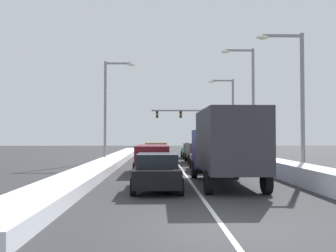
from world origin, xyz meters
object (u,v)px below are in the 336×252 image
at_px(suv_maroon_center_lane_second, 152,156).
at_px(street_lamp_right_mid, 249,96).
at_px(sedan_green_right_lane_fourth, 191,151).
at_px(sedan_black_center_lane_nearest, 157,171).
at_px(suv_charcoal_right_lane_third, 199,151).
at_px(street_lamp_right_near, 296,90).
at_px(roadside_sign_right, 257,121).
at_px(sedan_gray_right_lane_second, 207,159).
at_px(traffic_light_gantry, 187,121).
at_px(street_lamp_left_mid, 109,102).
at_px(sedan_red_center_lane_third, 158,155).
at_px(box_truck_right_lane_nearest, 225,144).
at_px(suv_tan_center_lane_fourth, 156,149).
at_px(street_lamp_right_far, 229,111).

height_order(suv_maroon_center_lane_second, street_lamp_right_mid, street_lamp_right_mid).
relative_size(sedan_green_right_lane_fourth, sedan_black_center_lane_nearest, 1.00).
height_order(suv_charcoal_right_lane_third, street_lamp_right_near, street_lamp_right_near).
bearing_deg(sedan_green_right_lane_fourth, roadside_sign_right, 25.45).
distance_m(sedan_gray_right_lane_second, sedan_green_right_lane_fourth, 13.31).
relative_size(traffic_light_gantry, street_lamp_left_mid, 0.87).
bearing_deg(sedan_red_center_lane_third, street_lamp_left_mid, 148.75).
bearing_deg(box_truck_right_lane_nearest, suv_tan_center_lane_fourth, 100.01).
relative_size(street_lamp_right_near, street_lamp_right_far, 0.98).
distance_m(sedan_red_center_lane_third, street_lamp_right_near, 12.24).
height_order(street_lamp_right_near, roadside_sign_right, street_lamp_right_near).
xyz_separation_m(box_truck_right_lane_nearest, street_lamp_right_mid, (4.15, 11.89, 3.52)).
xyz_separation_m(sedan_black_center_lane_nearest, street_lamp_right_near, (7.63, 4.47, 4.01)).
height_order(sedan_gray_right_lane_second, street_lamp_right_near, street_lamp_right_near).
xyz_separation_m(box_truck_right_lane_nearest, suv_charcoal_right_lane_third, (0.41, 14.15, -0.88)).
xyz_separation_m(suv_maroon_center_lane_second, street_lamp_right_mid, (7.55, 5.85, 4.41)).
bearing_deg(roadside_sign_right, sedan_red_center_lane_third, -132.47).
xyz_separation_m(sedan_black_center_lane_nearest, street_lamp_right_far, (7.40, 21.62, 4.10)).
xyz_separation_m(suv_tan_center_lane_fourth, street_lamp_left_mid, (-3.99, -3.73, 4.13)).
bearing_deg(sedan_gray_right_lane_second, box_truck_right_lane_nearest, -91.17).
distance_m(suv_maroon_center_lane_second, street_lamp_right_near, 9.19).
height_order(box_truck_right_lane_nearest, suv_tan_center_lane_fourth, box_truck_right_lane_nearest).
distance_m(street_lamp_right_far, roadside_sign_right, 5.50).
relative_size(suv_maroon_center_lane_second, sedan_red_center_lane_third, 1.09).
bearing_deg(sedan_gray_right_lane_second, street_lamp_right_far, 72.51).
distance_m(sedan_gray_right_lane_second, street_lamp_right_mid, 7.68).
bearing_deg(street_lamp_right_mid, street_lamp_left_mid, 166.59).
relative_size(sedan_green_right_lane_fourth, street_lamp_right_mid, 0.49).
relative_size(box_truck_right_lane_nearest, sedan_black_center_lane_nearest, 1.60).
bearing_deg(street_lamp_left_mid, suv_maroon_center_lane_second, -65.94).
height_order(suv_charcoal_right_lane_third, traffic_light_gantry, traffic_light_gantry).
xyz_separation_m(sedan_green_right_lane_fourth, street_lamp_right_far, (3.92, -0.12, 4.10)).
distance_m(sedan_black_center_lane_nearest, street_lamp_right_far, 23.22).
bearing_deg(street_lamp_left_mid, street_lamp_right_far, 26.97).
bearing_deg(box_truck_right_lane_nearest, sedan_black_center_lane_nearest, -159.47).
distance_m(box_truck_right_lane_nearest, street_lamp_right_mid, 13.07).
height_order(box_truck_right_lane_nearest, suv_maroon_center_lane_second, box_truck_right_lane_nearest).
xyz_separation_m(sedan_black_center_lane_nearest, traffic_light_gantry, (4.20, 36.63, 3.73)).
relative_size(suv_charcoal_right_lane_third, sedan_green_right_lane_fourth, 1.09).
relative_size(box_truck_right_lane_nearest, suv_charcoal_right_lane_third, 1.47).
relative_size(box_truck_right_lane_nearest, street_lamp_left_mid, 0.83).
relative_size(suv_tan_center_lane_fourth, traffic_light_gantry, 0.65).
bearing_deg(suv_charcoal_right_lane_third, street_lamp_right_mid, -31.21).
bearing_deg(street_lamp_left_mid, street_lamp_right_mid, -13.41).
relative_size(sedan_red_center_lane_third, street_lamp_left_mid, 0.52).
relative_size(sedan_black_center_lane_nearest, sedan_red_center_lane_third, 1.00).
xyz_separation_m(traffic_light_gantry, roadside_sign_right, (7.06, -11.18, -0.48)).
bearing_deg(street_lamp_left_mid, sedan_red_center_lane_third, -31.25).
distance_m(sedan_green_right_lane_fourth, street_lamp_right_mid, 10.56).
xyz_separation_m(suv_maroon_center_lane_second, suv_tan_center_lane_fourth, (0.17, 12.30, 0.00)).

